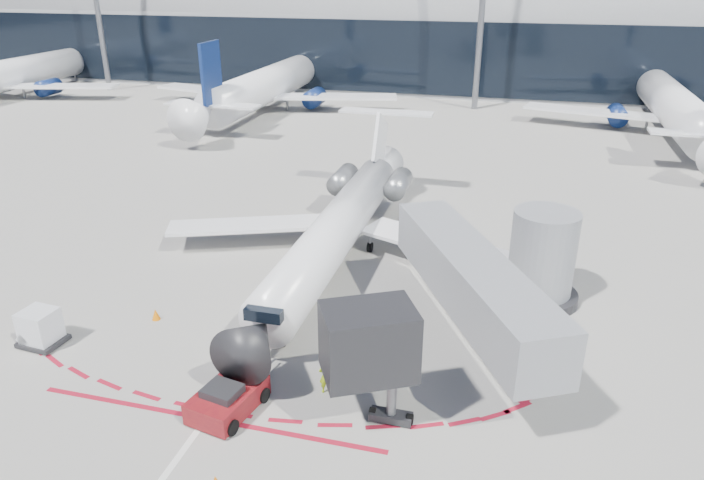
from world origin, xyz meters
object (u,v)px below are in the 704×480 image
(regional_jet, at_px, (342,222))
(uld_container, at_px, (40,328))
(pushback_tug, at_px, (228,399))
(ramp_worker, at_px, (326,375))

(regional_jet, bearing_deg, uld_container, -130.51)
(pushback_tug, relative_size, ramp_worker, 3.12)
(ramp_worker, bearing_deg, regional_jet, -108.37)
(uld_container, bearing_deg, pushback_tug, -6.94)
(regional_jet, relative_size, ramp_worker, 16.86)
(pushback_tug, xyz_separation_m, ramp_worker, (3.27, 2.09, 0.23))
(pushback_tug, bearing_deg, ramp_worker, 43.80)
(pushback_tug, relative_size, uld_container, 2.54)
(ramp_worker, bearing_deg, uld_container, -31.36)
(pushback_tug, bearing_deg, uld_container, 179.39)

